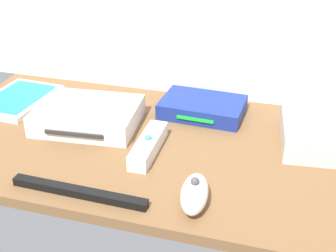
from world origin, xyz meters
TOP-DOWN VIEW (x-y plane):
  - ground_plane at (0.00, 0.00)cm, footprint 100.00×48.00cm
  - game_console at (-18.51, 2.96)cm, footprint 22.36×17.92cm
  - mini_computer at (29.81, 8.13)cm, footprint 18.66×18.66cm
  - game_case at (-39.24, 8.45)cm, footprint 14.79×19.83cm
  - network_router at (3.79, 14.57)cm, footprint 18.56×13.01cm
  - remote_wand at (-2.71, -4.05)cm, footprint 3.88×14.87cm
  - remote_nunchuk at (9.30, -16.90)cm, footprint 5.53×10.44cm
  - sensor_bar at (-9.50, -20.11)cm, footprint 24.03×2.28cm

SIDE VIEW (x-z plane):
  - ground_plane at x=0.00cm, z-range -2.00..0.00cm
  - sensor_bar at x=-9.50cm, z-range 0.00..1.40cm
  - game_case at x=-39.24cm, z-range -0.02..1.54cm
  - remote_wand at x=-2.71cm, z-range -0.19..3.21cm
  - network_router at x=3.79cm, z-range 0.00..3.40cm
  - remote_nunchuk at x=9.30cm, z-range -0.51..4.59cm
  - game_console at x=-18.51cm, z-range 0.00..4.40cm
  - mini_computer at x=29.81cm, z-range -0.01..5.29cm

